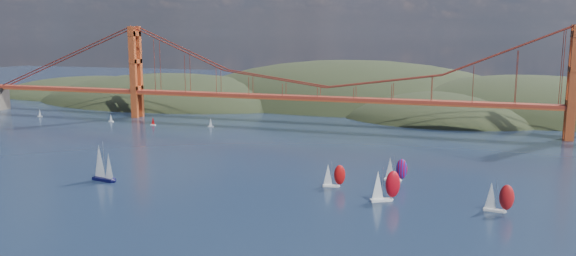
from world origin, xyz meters
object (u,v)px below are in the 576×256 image
Objects in this scene: racer_1 at (385,185)px; racer_rwb at (395,169)px; racer_0 at (334,175)px; sloop_navy at (102,163)px; racer_2 at (498,197)px.

racer_rwb is (-0.06, 25.19, -0.78)m from racer_1.
racer_0 is 21.73m from racer_1.
sloop_navy is at bearing 154.48° from racer_1.
racer_1 is (97.38, 6.43, -1.17)m from sloop_navy.
racer_0 is at bearing 22.10° from sloop_navy.
racer_rwb is at bearing 27.69° from sloop_navy.
sloop_navy is 1.49× the size of racer_2.
racer_rwb reaches higher than racer_0.
sloop_navy is 97.60m from racer_1.
racer_rwb is at bearing 150.72° from racer_2.
racer_0 is 52.65m from racer_2.
racer_rwb is (18.73, 14.33, 0.20)m from racer_0.
sloop_navy is 1.56× the size of racer_rwb.
racer_1 is at bearing 13.47° from sloop_navy.
racer_2 is (32.65, -0.37, -0.59)m from racer_1.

